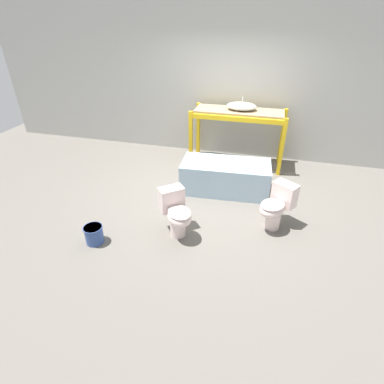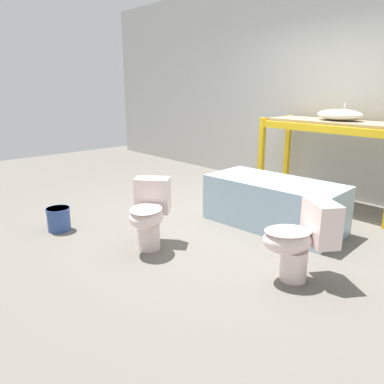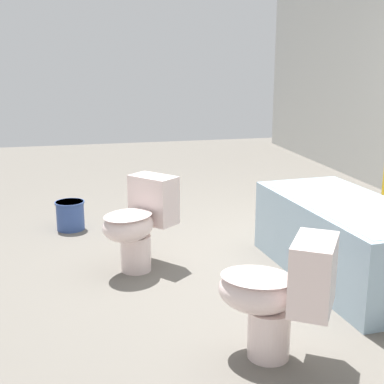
% 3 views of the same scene
% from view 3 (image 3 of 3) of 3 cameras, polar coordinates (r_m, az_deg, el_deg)
% --- Properties ---
extents(ground_plane, '(12.00, 12.00, 0.00)m').
position_cam_3_polar(ground_plane, '(4.14, 11.16, -7.61)').
color(ground_plane, '#666059').
extents(bathtub_main, '(1.57, 0.81, 0.54)m').
position_cam_3_polar(bathtub_main, '(3.91, 16.14, -4.37)').
color(bathtub_main, '#99B7CC').
rests_on(bathtub_main, ground_plane).
extents(toilet_near, '(0.60, 0.67, 0.67)m').
position_cam_3_polar(toilet_near, '(2.78, 9.16, -10.56)').
color(toilet_near, silver).
rests_on(toilet_near, ground_plane).
extents(toilet_far, '(0.63, 0.66, 0.67)m').
position_cam_3_polar(toilet_far, '(3.89, -5.71, -3.10)').
color(toilet_far, silver).
rests_on(toilet_far, ground_plane).
extents(bucket_white, '(0.26, 0.26, 0.26)m').
position_cam_3_polar(bucket_white, '(4.93, -12.86, -2.37)').
color(bucket_white, '#334C8C').
rests_on(bucket_white, ground_plane).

